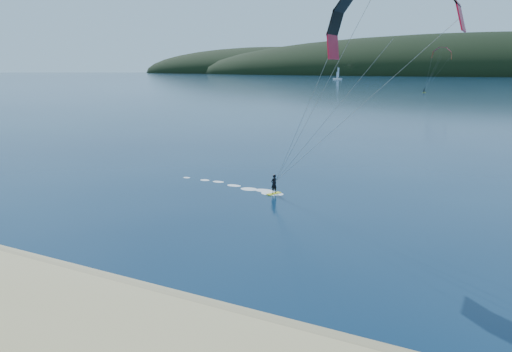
# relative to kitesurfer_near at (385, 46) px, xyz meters

# --- Properties ---
(ground) EXTENTS (1800.00, 1800.00, 0.00)m
(ground) POSITION_rel_kitesurfer_near_xyz_m (-7.80, -18.95, -11.65)
(ground) COLOR #071E3A
(ground) RESTS_ON ground
(wet_sand) EXTENTS (220.00, 2.50, 0.10)m
(wet_sand) POSITION_rel_kitesurfer_near_xyz_m (-7.80, -14.45, -11.60)
(wet_sand) COLOR olive
(wet_sand) RESTS_ON ground
(headland) EXTENTS (1200.00, 310.00, 140.00)m
(headland) POSITION_rel_kitesurfer_near_xyz_m (-7.17, 726.33, -11.65)
(headland) COLOR black
(headland) RESTS_ON ground
(kitesurfer_near) EXTENTS (25.36, 8.69, 16.14)m
(kitesurfer_near) POSITION_rel_kitesurfer_near_xyz_m (0.00, 0.00, 0.00)
(kitesurfer_near) COLOR yellow
(kitesurfer_near) RESTS_ON ground
(kitesurfer_far) EXTENTS (11.24, 6.87, 16.53)m
(kitesurfer_far) POSITION_rel_kitesurfer_near_xyz_m (-22.03, 182.50, 2.56)
(kitesurfer_far) COLOR yellow
(kitesurfer_far) RESTS_ON ground
(sailboat) EXTENTS (8.41, 5.26, 11.72)m
(sailboat) POSITION_rel_kitesurfer_near_xyz_m (-134.73, 388.32, -10.79)
(sailboat) COLOR white
(sailboat) RESTS_ON ground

